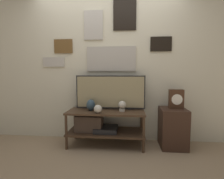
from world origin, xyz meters
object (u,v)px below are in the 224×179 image
Objects in this scene: vase_urn_stoneware at (91,105)px; decorative_bust at (122,106)px; mantel_clock at (176,99)px; television at (110,92)px; vase_round_glass at (98,109)px.

vase_urn_stoneware is 1.09× the size of decorative_bust.
decorative_bust is at bearing -175.33° from mantel_clock.
television reaches higher than mantel_clock.
decorative_bust is at bearing -32.95° from television.
mantel_clock is (1.33, 0.07, 0.11)m from vase_urn_stoneware.
vase_urn_stoneware reaches higher than decorative_bust.
vase_round_glass is at bearing -46.88° from vase_urn_stoneware.
television is 0.38m from vase_urn_stoneware.
vase_urn_stoneware is 0.21m from vase_round_glass.
mantel_clock is at bearing 2.80° from vase_urn_stoneware.
vase_urn_stoneware is at bearing -177.20° from mantel_clock.
vase_urn_stoneware is at bearing 133.12° from vase_round_glass.
mantel_clock reaches higher than vase_urn_stoneware.
decorative_bust is 0.55× the size of mantel_clock.
vase_urn_stoneware is at bearing -157.03° from television.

